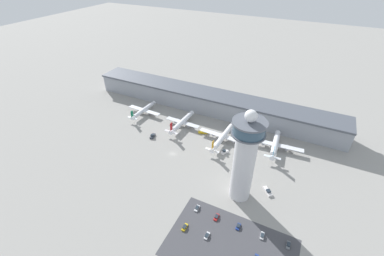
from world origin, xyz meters
TOP-DOWN VIEW (x-y plane):
  - ground_plane at (0.00, 0.00)m, footprint 1000.00×1000.00m
  - terminal_building at (0.00, 70.00)m, footprint 232.01×25.00m
  - control_tower at (55.73, -14.96)m, footprint 18.07×18.07m
  - parking_lot_surface at (62.33, -49.85)m, footprint 64.00×40.00m
  - airplane_gate_alpha at (-51.28, 37.09)m, footprint 32.52×33.26m
  - airplane_gate_bravo at (-10.58, 35.01)m, footprint 30.86×35.69m
  - airplane_gate_charlie at (27.78, 31.19)m, footprint 40.73×41.35m
  - airplane_gate_delta at (66.07, 38.75)m, footprint 41.01×33.81m
  - service_truck_catering at (34.02, 17.97)m, footprint 5.11×6.10m
  - service_truck_fuel at (-24.74, 11.08)m, footprint 3.56×6.58m
  - service_truck_baggage at (9.55, 34.23)m, footprint 8.02×4.91m
  - service_truck_water at (71.03, -5.39)m, footprint 7.10×7.58m
  - car_green_van at (37.25, -36.02)m, footprint 1.94×4.61m
  - car_white_wagon at (75.32, -36.60)m, footprint 2.08×4.63m
  - car_grey_coupe at (49.60, -36.66)m, footprint 1.92×4.63m
  - car_black_suv at (62.33, -36.93)m, footprint 1.88×4.18m
  - car_navy_sedan at (49.34, -49.48)m, footprint 1.92×4.45m
  - car_red_hatchback at (88.43, -35.92)m, footprint 1.86×4.53m
  - car_silver_sedan at (36.62, -50.22)m, footprint 1.84×4.68m

SIDE VIEW (x-z plane):
  - ground_plane at x=0.00m, z-range 0.00..0.00m
  - parking_lot_surface at x=62.33m, z-range 0.00..0.01m
  - car_green_van at x=37.25m, z-range -0.16..1.21m
  - car_navy_sedan at x=49.34m, z-range -0.16..1.22m
  - car_grey_coupe at x=49.60m, z-range -0.16..1.25m
  - car_black_suv at x=62.33m, z-range -0.16..1.25m
  - car_red_hatchback at x=88.43m, z-range -0.16..1.27m
  - car_white_wagon at x=75.32m, z-range -0.16..1.29m
  - car_silver_sedan at x=36.62m, z-range -0.17..1.35m
  - service_truck_water at x=71.03m, z-range -0.38..2.07m
  - service_truck_fuel at x=-24.74m, z-range -0.42..2.34m
  - service_truck_baggage at x=9.55m, z-range -0.47..2.66m
  - service_truck_catering at x=34.02m, z-range -0.48..2.66m
  - airplane_gate_alpha at x=-51.28m, z-range -1.57..9.84m
  - airplane_gate_bravo at x=-10.58m, z-range -2.34..10.77m
  - airplane_gate_charlie at x=27.78m, z-range -1.94..10.89m
  - airplane_gate_delta at x=66.07m, z-range -2.19..11.34m
  - terminal_building at x=0.00m, z-range 0.10..18.10m
  - control_tower at x=55.73m, z-range 0.22..60.29m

